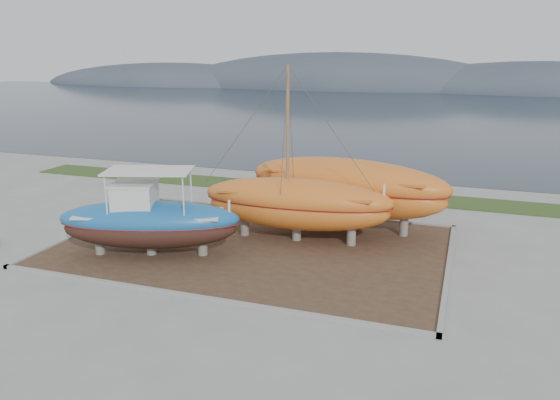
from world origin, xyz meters
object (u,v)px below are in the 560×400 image
(orange_sailboat, at_px, (297,156))
(orange_bare_hull, at_px, (346,194))
(blue_caique, at_px, (149,213))
(white_dinghy, at_px, (159,217))

(orange_sailboat, bearing_deg, orange_bare_hull, 54.01)
(blue_caique, xyz_separation_m, orange_bare_hull, (7.57, 6.99, -0.20))
(blue_caique, relative_size, orange_bare_hull, 0.76)
(white_dinghy, distance_m, orange_sailboat, 8.35)
(white_dinghy, xyz_separation_m, orange_bare_hull, (9.32, 3.40, 1.20))
(blue_caique, height_order, white_dinghy, blue_caique)
(white_dinghy, bearing_deg, orange_bare_hull, 13.05)
(orange_sailboat, bearing_deg, white_dinghy, -179.27)
(blue_caique, distance_m, orange_bare_hull, 10.31)
(blue_caique, distance_m, orange_sailboat, 7.42)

